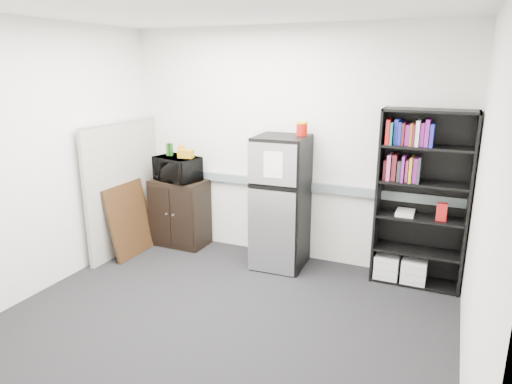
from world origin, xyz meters
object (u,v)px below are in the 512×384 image
(refrigerator, at_px, (281,203))
(cubicle_partition, at_px, (124,187))
(microwave, at_px, (177,169))
(cabinet, at_px, (180,212))
(bookshelf, at_px, (420,196))

(refrigerator, bearing_deg, cubicle_partition, -172.52)
(microwave, bearing_deg, cabinet, 103.48)
(cabinet, bearing_deg, microwave, -90.00)
(microwave, distance_m, refrigerator, 1.44)
(bookshelf, xyz_separation_m, refrigerator, (-1.47, -0.15, -0.21))
(bookshelf, xyz_separation_m, cabinet, (-2.88, -0.07, -0.54))
(bookshelf, bearing_deg, microwave, -178.38)
(bookshelf, distance_m, cubicle_partition, 3.45)
(bookshelf, height_order, microwave, bookshelf)
(cabinet, relative_size, refrigerator, 0.57)
(bookshelf, height_order, cubicle_partition, bookshelf)
(bookshelf, xyz_separation_m, cubicle_partition, (-3.41, -0.49, -0.16))
(cubicle_partition, xyz_separation_m, microwave, (0.52, 0.40, 0.20))
(refrigerator, bearing_deg, cabinet, 174.28)
(microwave, xyz_separation_m, refrigerator, (1.42, -0.06, -0.26))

